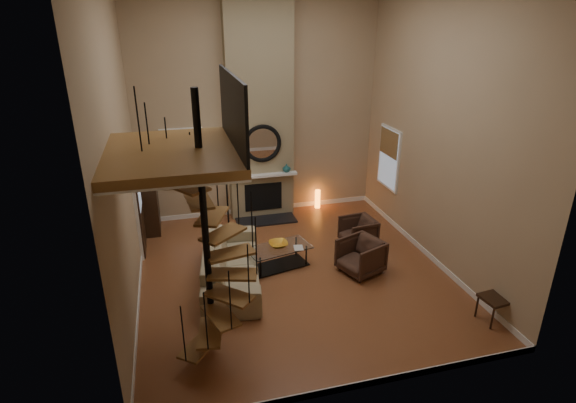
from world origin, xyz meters
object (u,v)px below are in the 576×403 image
object	(u,v)px
hutch	(148,194)
armchair_near	(361,231)
sofa	(231,263)
armchair_far	(363,255)
accent_lamp	(318,199)
side_chair	(500,293)
floor_lamp	(226,179)
coffee_table	(279,255)

from	to	relation	value
hutch	armchair_near	bearing A→B (deg)	-23.91
sofa	armchair_far	distance (m)	2.66
sofa	accent_lamp	xyz separation A→B (m)	(2.78, 3.05, -0.15)
sofa	side_chair	xyz separation A→B (m)	(4.21, -2.40, 0.13)
sofa	accent_lamp	world-z (taller)	sofa
armchair_near	armchair_far	bearing A→B (deg)	-26.22
armchair_far	floor_lamp	xyz separation A→B (m)	(-2.41, 2.30, 1.06)
coffee_table	accent_lamp	size ratio (longest dim) A/B	2.79
sofa	side_chair	bearing A→B (deg)	-111.18
accent_lamp	coffee_table	bearing A→B (deg)	-122.18
armchair_near	floor_lamp	world-z (taller)	floor_lamp
floor_lamp	accent_lamp	distance (m)	3.00
armchair_far	side_chair	bearing A→B (deg)	15.84
sofa	side_chair	size ratio (longest dim) A/B	2.81
sofa	side_chair	distance (m)	4.85
hutch	armchair_far	size ratio (longest dim) A/B	2.55
armchair_near	hutch	bearing A→B (deg)	-119.72
accent_lamp	side_chair	distance (m)	5.64
floor_lamp	accent_lamp	size ratio (longest dim) A/B	3.43
floor_lamp	sofa	bearing A→B (deg)	-96.68
hutch	armchair_near	size ratio (longest dim) A/B	2.82
accent_lamp	side_chair	world-z (taller)	side_chair
hutch	armchair_far	distance (m)	5.22
floor_lamp	armchair_far	bearing A→B (deg)	-43.69
sofa	armchair_far	world-z (taller)	sofa
sofa	accent_lamp	size ratio (longest dim) A/B	5.34
sofa	floor_lamp	xyz separation A→B (m)	(0.23, 1.98, 1.02)
hutch	side_chair	xyz separation A→B (m)	(5.75, -5.15, -0.42)
armchair_far	coffee_table	bearing A→B (deg)	-131.07
armchair_far	hutch	bearing A→B (deg)	-147.30
side_chair	floor_lamp	bearing A→B (deg)	132.20
side_chair	accent_lamp	bearing A→B (deg)	104.69
armchair_near	side_chair	world-z (taller)	side_chair
armchair_far	accent_lamp	xyz separation A→B (m)	(0.14, 3.37, -0.10)
armchair_far	side_chair	world-z (taller)	side_chair
coffee_table	accent_lamp	bearing A→B (deg)	57.82
coffee_table	accent_lamp	distance (m)	3.29
sofa	side_chair	world-z (taller)	side_chair
coffee_table	side_chair	xyz separation A→B (m)	(3.18, -2.67, 0.24)
armchair_near	coffee_table	bearing A→B (deg)	-83.08
floor_lamp	side_chair	world-z (taller)	floor_lamp
armchair_far	coffee_table	world-z (taller)	armchair_far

